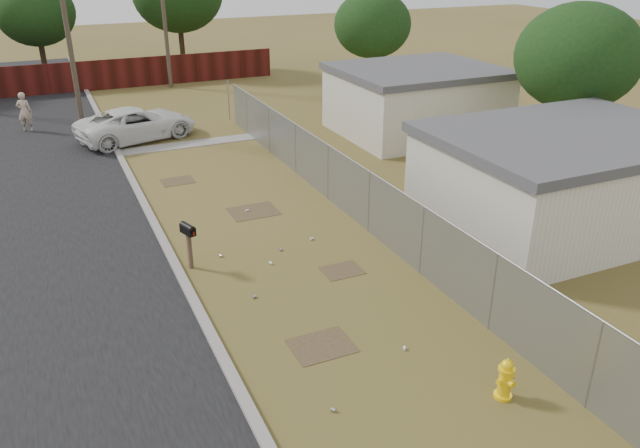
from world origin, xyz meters
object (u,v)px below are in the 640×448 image
fire_hydrant (505,379)px  pedestrian (25,112)px  pickup_truck (137,124)px  mailbox (188,233)px

fire_hydrant → pedestrian: size_ratio=0.49×
fire_hydrant → pickup_truck: size_ratio=0.17×
fire_hydrant → pickup_truck: bearing=99.7°
fire_hydrant → mailbox: mailbox is taller
fire_hydrant → pickup_truck: (-3.63, 21.32, 0.32)m
mailbox → pickup_truck: pickup_truck is taller
pickup_truck → mailbox: bearing=161.1°
mailbox → pedestrian: (-3.85, 17.00, -0.13)m
fire_hydrant → mailbox: size_ratio=0.68×
fire_hydrant → pedestrian: 26.35m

